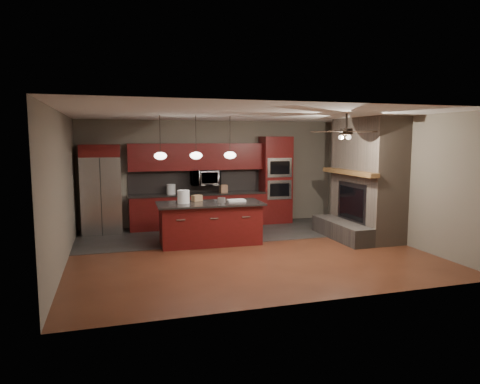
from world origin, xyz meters
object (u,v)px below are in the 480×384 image
object	(u,v)px
oven_tower	(276,180)
kitchen_island	(210,223)
microwave	(205,178)
counter_bucket	(171,189)
white_bucket	(183,197)
counter_box	(223,189)
refrigerator	(101,189)
paint_tray	(236,200)
paint_can	(221,200)
cardboard_box	(197,198)

from	to	relation	value
oven_tower	kitchen_island	size ratio (longest dim) A/B	1.02
microwave	counter_bucket	distance (m)	0.95
white_bucket	counter_box	xyz separation A→B (m)	(1.35, 1.75, -0.06)
refrigerator	white_bucket	size ratio (longest dim) A/B	7.68
white_bucket	paint_tray	size ratio (longest dim) A/B	0.73
oven_tower	counter_box	bearing A→B (deg)	-178.37
refrigerator	paint_can	bearing A→B (deg)	-36.64
oven_tower	paint_tray	xyz separation A→B (m)	(-1.66, -1.84, -0.25)
paint_tray	counter_bucket	bearing A→B (deg)	125.97
counter_bucket	white_bucket	bearing A→B (deg)	-89.03
paint_tray	counter_box	size ratio (longest dim) A/B	1.87
microwave	paint_can	world-z (taller)	microwave
microwave	counter_box	world-z (taller)	microwave
oven_tower	counter_bucket	xyz separation A→B (m)	(-2.88, 0.01, -0.16)
cardboard_box	kitchen_island	bearing A→B (deg)	-76.87
cardboard_box	white_bucket	bearing A→B (deg)	-166.29
oven_tower	white_bucket	size ratio (longest dim) A/B	8.37
oven_tower	paint_can	size ratio (longest dim) A/B	13.99
oven_tower	microwave	distance (m)	1.98
paint_can	cardboard_box	xyz separation A→B (m)	(-0.47, 0.42, 0.01)
microwave	white_bucket	xyz separation A→B (m)	(-0.88, -1.85, -0.24)
cardboard_box	counter_box	distance (m)	1.82
counter_box	paint_can	bearing A→B (deg)	-114.62
paint_tray	counter_box	world-z (taller)	counter_box
refrigerator	white_bucket	xyz separation A→B (m)	(1.74, -1.72, -0.03)
counter_box	oven_tower	bearing A→B (deg)	-7.24
paint_can	kitchen_island	bearing A→B (deg)	159.30
white_bucket	refrigerator	bearing A→B (deg)	135.33
oven_tower	counter_bucket	world-z (taller)	oven_tower
oven_tower	refrigerator	world-z (taller)	oven_tower
white_bucket	counter_box	size ratio (longest dim) A/B	1.37
paint_tray	counter_bucket	size ratio (longest dim) A/B	1.52
white_bucket	counter_bucket	size ratio (longest dim) A/B	1.11
paint_can	refrigerator	bearing A→B (deg)	143.36
counter_bucket	counter_box	distance (m)	1.39
refrigerator	cardboard_box	distance (m)	2.56
cardboard_box	paint_can	bearing A→B (deg)	-63.46
counter_box	kitchen_island	bearing A→B (deg)	-121.97
refrigerator	kitchen_island	world-z (taller)	refrigerator
paint_tray	white_bucket	bearing A→B (deg)	-179.41
oven_tower	paint_tray	world-z (taller)	oven_tower
kitchen_island	cardboard_box	size ratio (longest dim) A/B	11.07
paint_can	white_bucket	bearing A→B (deg)	167.78
paint_tray	counter_bucket	xyz separation A→B (m)	(-1.22, 1.84, 0.09)
kitchen_island	white_bucket	xyz separation A→B (m)	(-0.57, 0.08, 0.60)
microwave	paint_can	size ratio (longest dim) A/B	4.30
oven_tower	counter_bucket	distance (m)	2.89
refrigerator	kitchen_island	bearing A→B (deg)	-38.02
microwave	refrigerator	xyz separation A→B (m)	(-2.62, -0.13, -0.21)
microwave	paint_tray	size ratio (longest dim) A/B	1.88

